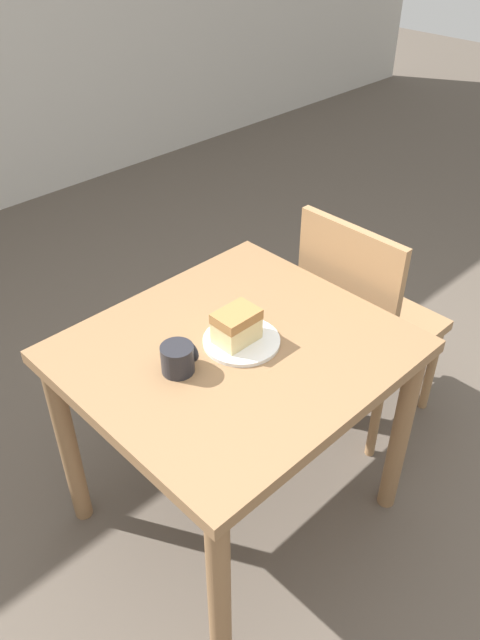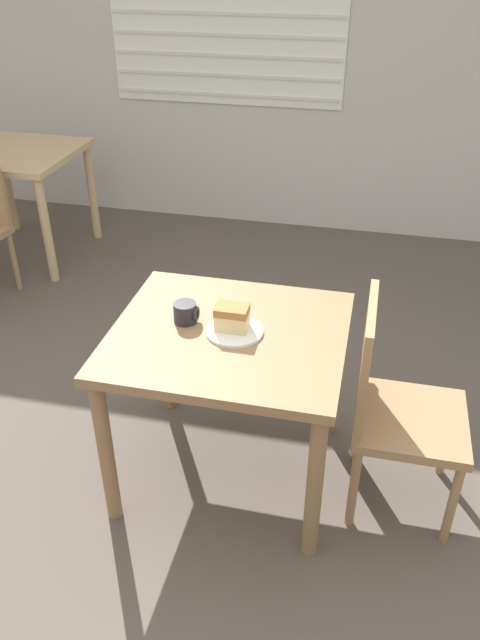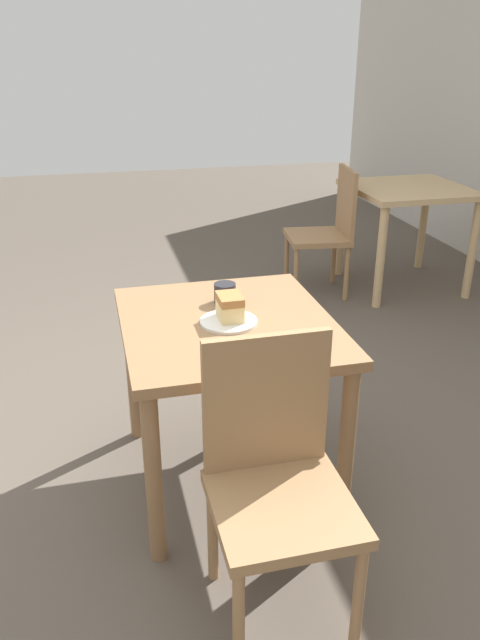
% 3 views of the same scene
% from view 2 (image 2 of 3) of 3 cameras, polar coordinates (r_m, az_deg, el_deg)
% --- Properties ---
extents(ground_plane, '(14.00, 14.00, 0.00)m').
position_cam_2_polar(ground_plane, '(2.69, -4.89, -17.16)').
color(ground_plane, brown).
extents(wall_back, '(10.00, 0.10, 2.80)m').
position_cam_2_polar(wall_back, '(4.76, 6.06, 24.51)').
color(wall_back, beige).
rests_on(wall_back, ground_plane).
extents(dining_table_near, '(0.90, 0.81, 0.73)m').
position_cam_2_polar(dining_table_near, '(2.44, -1.02, -3.28)').
color(dining_table_near, olive).
rests_on(dining_table_near, ground_plane).
extents(dining_table_far, '(0.80, 0.81, 0.76)m').
position_cam_2_polar(dining_table_far, '(4.65, -19.61, 12.87)').
color(dining_table_far, tan).
rests_on(dining_table_far, ground_plane).
extents(chair_near_window, '(0.43, 0.43, 0.91)m').
position_cam_2_polar(chair_near_window, '(2.48, 13.81, -7.51)').
color(chair_near_window, '#9E754C').
rests_on(chair_near_window, ground_plane).
extents(plate, '(0.22, 0.22, 0.01)m').
position_cam_2_polar(plate, '(2.37, -0.50, -1.02)').
color(plate, white).
rests_on(plate, dining_table_near).
extents(cake_slice, '(0.12, 0.09, 0.10)m').
position_cam_2_polar(cake_slice, '(2.35, -0.74, 0.24)').
color(cake_slice, '#E5CC89').
rests_on(cake_slice, plate).
extents(coffee_mug, '(0.10, 0.09, 0.08)m').
position_cam_2_polar(coffee_mug, '(2.43, -4.97, 0.67)').
color(coffee_mug, '#232328').
rests_on(coffee_mug, dining_table_near).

